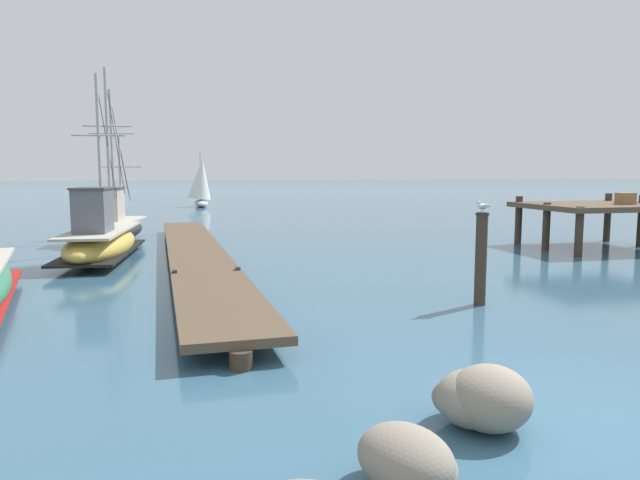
{
  "coord_description": "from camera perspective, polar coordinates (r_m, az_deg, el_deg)",
  "views": [
    {
      "loc": [
        -4.68,
        -5.97,
        3.01
      ],
      "look_at": [
        -1.95,
        7.28,
        1.4
      ],
      "focal_mm": 32.52,
      "sensor_mm": 36.0,
      "label": 1
    }
  ],
  "objects": [
    {
      "name": "fishing_boat_1",
      "position": [
        20.86,
        -20.81,
        0.05
      ],
      "size": [
        2.28,
        8.03,
        6.69
      ],
      "color": "gold",
      "rests_on": "ground"
    },
    {
      "name": "shore_rock_near_right",
      "position": [
        7.33,
        15.6,
        -14.76
      ],
      "size": [
        1.47,
        1.51,
        0.75
      ],
      "color": "gray",
      "rests_on": "ground"
    },
    {
      "name": "pier_platform",
      "position": [
        25.12,
        25.54,
        2.78
      ],
      "size": [
        5.21,
        4.62,
        2.19
      ],
      "color": "brown",
      "rests_on": "ground"
    },
    {
      "name": "floating_dock",
      "position": [
        19.39,
        -12.09,
        -1.22
      ],
      "size": [
        3.26,
        21.53,
        0.53
      ],
      "color": "brown",
      "rests_on": "ground"
    },
    {
      "name": "distant_sailboat",
      "position": [
        50.45,
        -11.63,
        5.53
      ],
      "size": [
        2.4,
        3.94,
        4.57
      ],
      "color": "silver",
      "rests_on": "ground"
    },
    {
      "name": "perched_seagull",
      "position": [
        13.38,
        15.73,
        3.23
      ],
      "size": [
        0.37,
        0.21,
        0.26
      ],
      "color": "gold",
      "rests_on": "mooring_piling"
    },
    {
      "name": "fishing_boat_2",
      "position": [
        26.52,
        -19.72,
        1.33
      ],
      "size": [
        2.67,
        6.65,
        6.5
      ],
      "color": "black",
      "rests_on": "ground"
    },
    {
      "name": "ground_plane",
      "position": [
        8.16,
        25.42,
        -15.52
      ],
      "size": [
        400.0,
        400.0,
        0.0
      ],
      "primitive_type": "plane",
      "color": "#38607A"
    },
    {
      "name": "shore_rock_mid_cluster",
      "position": [
        5.95,
        8.86,
        -20.68
      ],
      "size": [
        1.15,
        1.28,
        0.6
      ],
      "color": "gray",
      "rests_on": "ground"
    },
    {
      "name": "mooring_piling",
      "position": [
        13.49,
        15.55,
        -1.68
      ],
      "size": [
        0.3,
        0.3,
        2.09
      ],
      "color": "#3D3023",
      "rests_on": "ground"
    }
  ]
}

